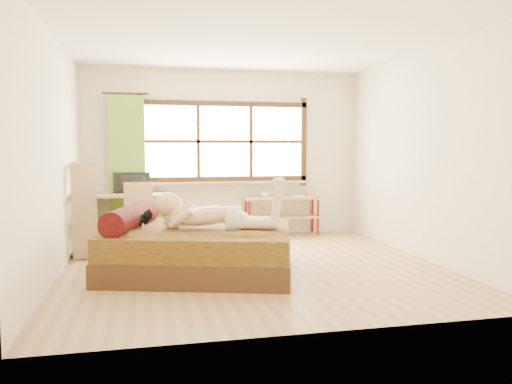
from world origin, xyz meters
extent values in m
plane|color=#9E754C|center=(0.00, 0.00, 0.00)|extent=(4.50, 4.50, 0.00)
plane|color=white|center=(0.00, 0.00, 2.70)|extent=(4.50, 4.50, 0.00)
plane|color=silver|center=(0.00, 2.25, 1.35)|extent=(4.50, 0.00, 4.50)
plane|color=silver|center=(0.00, -2.25, 1.35)|extent=(4.50, 0.00, 4.50)
plane|color=silver|center=(-2.25, 0.00, 1.35)|extent=(0.00, 4.50, 4.50)
plane|color=silver|center=(2.25, 0.00, 1.35)|extent=(0.00, 4.50, 4.50)
cube|color=#FFEDBF|center=(0.00, 2.25, 1.55)|extent=(2.60, 0.01, 1.30)
cube|color=#A77C5A|center=(0.00, 2.17, 0.88)|extent=(2.80, 0.16, 0.04)
cube|color=#567E22|center=(-1.55, 2.13, 1.15)|extent=(0.55, 0.10, 2.20)
cube|color=#301D0E|center=(-0.65, -0.13, 0.13)|extent=(2.45, 2.17, 0.26)
cube|color=#321F0B|center=(-0.65, -0.13, 0.39)|extent=(2.40, 2.12, 0.26)
cylinder|color=black|center=(-1.43, 0.09, 0.64)|extent=(0.67, 1.43, 0.29)
cube|color=#A77C5A|center=(-1.48, 1.95, 0.73)|extent=(1.22, 0.59, 0.04)
cube|color=#A77C5A|center=(-2.04, 1.75, 0.36)|extent=(0.05, 0.05, 0.72)
cube|color=#A77C5A|center=(-0.94, 1.71, 0.36)|extent=(0.05, 0.05, 0.72)
cube|color=#A77C5A|center=(-2.03, 2.19, 0.36)|extent=(0.05, 0.05, 0.72)
cube|color=#A77C5A|center=(-0.93, 2.15, 0.36)|extent=(0.05, 0.05, 0.72)
imported|color=black|center=(-1.48, 2.00, 0.91)|extent=(0.55, 0.09, 0.32)
cube|color=#A77C5A|center=(-1.38, 1.50, 0.44)|extent=(0.43, 0.43, 0.04)
cube|color=#A77C5A|center=(-1.38, 1.69, 0.70)|extent=(0.42, 0.05, 0.48)
cube|color=#A77C5A|center=(-1.57, 1.33, 0.21)|extent=(0.04, 0.04, 0.42)
cube|color=#A77C5A|center=(-1.21, 1.31, 0.21)|extent=(0.04, 0.04, 0.42)
cube|color=#A77C5A|center=(-1.56, 1.69, 0.21)|extent=(0.04, 0.04, 0.42)
cube|color=#A77C5A|center=(-1.20, 1.67, 0.21)|extent=(0.04, 0.04, 0.42)
cube|color=#A77C5A|center=(0.93, 2.07, 0.62)|extent=(1.29, 0.36, 0.04)
cube|color=#A77C5A|center=(0.93, 2.07, 0.30)|extent=(1.29, 0.36, 0.03)
cylinder|color=maroon|center=(0.35, 1.92, 0.32)|extent=(0.04, 0.04, 0.64)
cylinder|color=maroon|center=(1.52, 1.96, 0.32)|extent=(0.04, 0.04, 0.64)
cylinder|color=maroon|center=(0.34, 2.18, 0.32)|extent=(0.04, 0.04, 0.64)
cylinder|color=maroon|center=(1.51, 2.22, 0.32)|extent=(0.04, 0.04, 0.64)
cube|color=orange|center=(1.41, 2.08, 0.68)|extent=(0.11, 0.11, 0.09)
imported|color=gray|center=(0.63, 2.07, 0.69)|extent=(0.13, 0.13, 0.10)
imported|color=gray|center=(1.13, 2.07, 0.65)|extent=(0.17, 0.23, 0.02)
cube|color=#A77C5A|center=(-2.08, 1.09, 0.05)|extent=(0.37, 0.55, 0.03)
cube|color=#A77C5A|center=(-2.08, 1.09, 0.44)|extent=(0.37, 0.55, 0.03)
cube|color=#A77C5A|center=(-2.08, 1.09, 0.83)|extent=(0.37, 0.55, 0.03)
cube|color=#A77C5A|center=(-2.08, 1.09, 1.22)|extent=(0.37, 0.55, 0.03)
cube|color=#A77C5A|center=(-2.05, 0.84, 0.63)|extent=(0.31, 0.07, 1.25)
cube|color=#A77C5A|center=(-2.11, 1.34, 0.63)|extent=(0.31, 0.07, 1.25)
camera|label=1|loc=(-1.26, -5.85, 1.44)|focal=35.00mm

